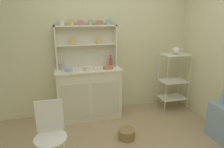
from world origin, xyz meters
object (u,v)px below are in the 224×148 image
(porcelain_teapot, at_px, (176,50))
(utensil_jar, at_px, (63,66))
(cup_cream_0, at_px, (62,22))
(bowl_mixing_large, at_px, (69,70))
(jam_bottle, at_px, (110,62))
(hutch_shelf_unit, at_px, (86,43))
(hutch_cabinet, at_px, (89,93))
(bakers_rack, at_px, (174,77))
(flower_vase, at_px, (224,96))
(wire_chair, at_px, (50,130))
(floor_basket, at_px, (127,134))

(porcelain_teapot, bearing_deg, utensil_jar, 174.50)
(cup_cream_0, bearing_deg, bowl_mixing_large, -74.13)
(cup_cream_0, relative_size, jam_bottle, 0.43)
(hutch_shelf_unit, xyz_separation_m, cup_cream_0, (-0.38, -0.04, 0.34))
(hutch_cabinet, xyz_separation_m, hutch_shelf_unit, (0.00, 0.16, 0.85))
(hutch_shelf_unit, relative_size, bowl_mixing_large, 8.40)
(bakers_rack, bearing_deg, cup_cream_0, 173.13)
(porcelain_teapot, bearing_deg, flower_vase, -78.71)
(utensil_jar, distance_m, flower_vase, 2.51)
(wire_chair, xyz_separation_m, jam_bottle, (1.02, 1.25, 0.45))
(wire_chair, bearing_deg, floor_basket, 50.02)
(flower_vase, bearing_deg, utensil_jar, 151.60)
(bowl_mixing_large, distance_m, jam_bottle, 0.75)
(wire_chair, relative_size, porcelain_teapot, 3.74)
(bakers_rack, distance_m, cup_cream_0, 2.22)
(utensil_jar, xyz_separation_m, porcelain_teapot, (1.99, -0.19, 0.21))
(cup_cream_0, relative_size, utensil_jar, 0.35)
(wire_chair, height_order, utensil_jar, utensil_jar)
(cup_cream_0, distance_m, porcelain_teapot, 2.04)
(floor_basket, xyz_separation_m, jam_bottle, (-0.01, 0.90, 0.90))
(floor_basket, height_order, bowl_mixing_large, bowl_mixing_large)
(bakers_rack, xyz_separation_m, cup_cream_0, (-1.96, 0.24, 1.00))
(hutch_cabinet, relative_size, wire_chair, 1.31)
(cup_cream_0, relative_size, flower_vase, 0.25)
(floor_basket, bearing_deg, wire_chair, -161.34)
(porcelain_teapot, bearing_deg, hutch_cabinet, 175.87)
(bakers_rack, bearing_deg, floor_basket, -148.77)
(hutch_cabinet, distance_m, bowl_mixing_large, 0.57)
(flower_vase, bearing_deg, bowl_mixing_large, 153.83)
(hutch_shelf_unit, distance_m, cup_cream_0, 0.51)
(hutch_cabinet, bearing_deg, utensil_jar, 169.32)
(bakers_rack, relative_size, flower_vase, 3.15)
(porcelain_teapot, bearing_deg, cup_cream_0, 173.12)
(wire_chair, relative_size, jam_bottle, 4.16)
(hutch_cabinet, bearing_deg, floor_basket, -62.75)
(hutch_shelf_unit, xyz_separation_m, wire_chair, (-0.61, -1.33, -0.79))
(wire_chair, height_order, porcelain_teapot, porcelain_teapot)
(bowl_mixing_large, relative_size, flower_vase, 0.36)
(jam_bottle, distance_m, utensil_jar, 0.82)
(hutch_shelf_unit, distance_m, flower_vase, 2.29)
(hutch_shelf_unit, xyz_separation_m, bakers_rack, (1.58, -0.28, -0.66))
(cup_cream_0, relative_size, bowl_mixing_large, 0.71)
(bakers_rack, relative_size, bowl_mixing_large, 8.81)
(hutch_cabinet, height_order, bakers_rack, bakers_rack)
(floor_basket, height_order, jam_bottle, jam_bottle)
(hutch_shelf_unit, height_order, jam_bottle, hutch_shelf_unit)
(bakers_rack, bearing_deg, utensil_jar, 174.51)
(jam_bottle, bearing_deg, hutch_cabinet, -168.14)
(hutch_shelf_unit, height_order, bowl_mixing_large, hutch_shelf_unit)
(floor_basket, height_order, flower_vase, flower_vase)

